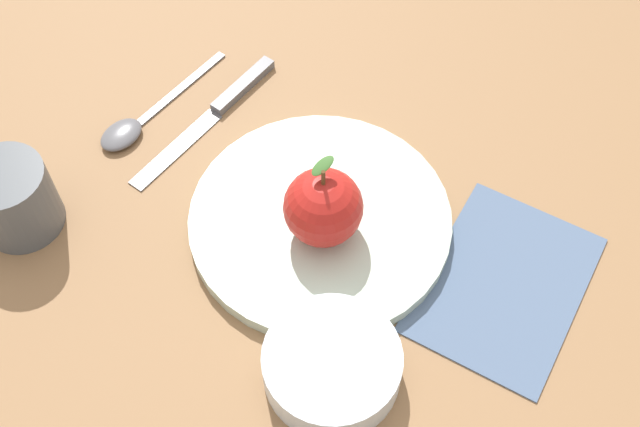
{
  "coord_description": "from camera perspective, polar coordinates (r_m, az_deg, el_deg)",
  "views": [
    {
      "loc": [
        -0.45,
        -0.0,
        0.64
      ],
      "look_at": [
        -0.04,
        -0.02,
        0.02
      ],
      "focal_mm": 44.79,
      "sensor_mm": 36.0,
      "label": 1
    }
  ],
  "objects": [
    {
      "name": "ground_plane",
      "position": [
        0.79,
        -1.73,
        1.51
      ],
      "size": [
        2.4,
        2.4,
        0.0
      ],
      "primitive_type": "plane",
      "color": "olive"
    },
    {
      "name": "dinner_plate",
      "position": [
        0.76,
        -0.0,
        -0.45
      ],
      "size": [
        0.25,
        0.25,
        0.02
      ],
      "color": "#B2C6B2",
      "rests_on": "ground_plane"
    },
    {
      "name": "apple",
      "position": [
        0.71,
        0.22,
        0.45
      ],
      "size": [
        0.07,
        0.07,
        0.09
      ],
      "color": "#B21E19",
      "rests_on": "dinner_plate"
    },
    {
      "name": "side_bowl",
      "position": [
        0.67,
        0.85,
        -10.67
      ],
      "size": [
        0.12,
        0.12,
        0.04
      ],
      "color": "silver",
      "rests_on": "ground_plane"
    },
    {
      "name": "cup",
      "position": [
        0.79,
        -21.16,
        1.15
      ],
      "size": [
        0.08,
        0.08,
        0.07
      ],
      "color": "#4C5156",
      "rests_on": "ground_plane"
    },
    {
      "name": "knife",
      "position": [
        0.85,
        -7.29,
        7.43
      ],
      "size": [
        0.17,
        0.15,
        0.01
      ],
      "color": "#59595E",
      "rests_on": "ground_plane"
    },
    {
      "name": "spoon",
      "position": [
        0.86,
        -13.05,
        6.29
      ],
      "size": [
        0.15,
        0.13,
        0.01
      ],
      "color": "#59595E",
      "rests_on": "ground_plane"
    },
    {
      "name": "linen_napkin",
      "position": [
        0.75,
        13.04,
        -4.88
      ],
      "size": [
        0.23,
        0.21,
        0.0
      ],
      "primitive_type": "cube",
      "rotation": [
        0.0,
        0.0,
        1.0
      ],
      "color": "slate",
      "rests_on": "ground_plane"
    }
  ]
}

